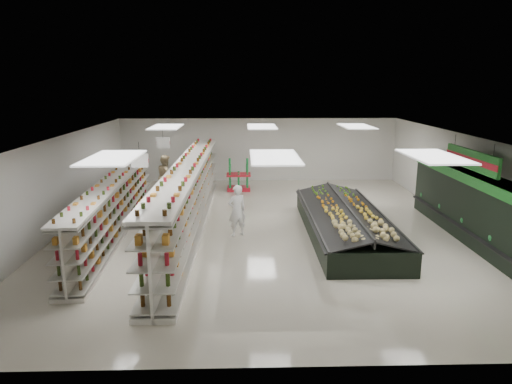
{
  "coord_description": "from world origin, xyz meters",
  "views": [
    {
      "loc": [
        -0.77,
        -15.18,
        4.97
      ],
      "look_at": [
        -0.34,
        0.5,
        1.19
      ],
      "focal_mm": 32.0,
      "sensor_mm": 36.0,
      "label": 1
    }
  ],
  "objects_px": {
    "shopper_background": "(166,176)",
    "produce_island": "(345,221)",
    "soda_endcap": "(239,176)",
    "gondola_left": "(115,208)",
    "shopper_main": "(237,211)",
    "gondola_center": "(189,199)"
  },
  "relations": [
    {
      "from": "produce_island",
      "to": "shopper_background",
      "type": "xyz_separation_m",
      "value": [
        -6.8,
        5.42,
        0.46
      ]
    },
    {
      "from": "produce_island",
      "to": "soda_endcap",
      "type": "bearing_deg",
      "value": 118.83
    },
    {
      "from": "soda_endcap",
      "to": "shopper_main",
      "type": "distance_m",
      "value": 6.52
    },
    {
      "from": "shopper_background",
      "to": "produce_island",
      "type": "bearing_deg",
      "value": -138.61
    },
    {
      "from": "gondola_center",
      "to": "produce_island",
      "type": "distance_m",
      "value": 5.35
    },
    {
      "from": "soda_endcap",
      "to": "shopper_background",
      "type": "relative_size",
      "value": 0.76
    },
    {
      "from": "gondola_center",
      "to": "shopper_main",
      "type": "height_order",
      "value": "gondola_center"
    },
    {
      "from": "gondola_center",
      "to": "shopper_background",
      "type": "xyz_separation_m",
      "value": [
        -1.54,
        4.57,
        -0.1
      ]
    },
    {
      "from": "soda_endcap",
      "to": "shopper_background",
      "type": "bearing_deg",
      "value": -160.37
    },
    {
      "from": "gondola_center",
      "to": "soda_endcap",
      "type": "height_order",
      "value": "gondola_center"
    },
    {
      "from": "gondola_left",
      "to": "shopper_main",
      "type": "distance_m",
      "value": 4.18
    },
    {
      "from": "shopper_main",
      "to": "shopper_background",
      "type": "relative_size",
      "value": 0.92
    },
    {
      "from": "gondola_left",
      "to": "produce_island",
      "type": "height_order",
      "value": "gondola_left"
    },
    {
      "from": "gondola_left",
      "to": "gondola_center",
      "type": "xyz_separation_m",
      "value": [
        2.49,
        0.26,
        0.2
      ]
    },
    {
      "from": "gondola_center",
      "to": "shopper_main",
      "type": "distance_m",
      "value": 1.85
    },
    {
      "from": "soda_endcap",
      "to": "gondola_left",
      "type": "bearing_deg",
      "value": -124.71
    },
    {
      "from": "gondola_center",
      "to": "produce_island",
      "type": "relative_size",
      "value": 1.84
    },
    {
      "from": "gondola_left",
      "to": "soda_endcap",
      "type": "xyz_separation_m",
      "value": [
        4.13,
        5.96,
        -0.15
      ]
    },
    {
      "from": "produce_island",
      "to": "shopper_background",
      "type": "height_order",
      "value": "shopper_background"
    },
    {
      "from": "soda_endcap",
      "to": "shopper_main",
      "type": "relative_size",
      "value": 0.83
    },
    {
      "from": "produce_island",
      "to": "shopper_main",
      "type": "distance_m",
      "value": 3.62
    },
    {
      "from": "gondola_center",
      "to": "soda_endcap",
      "type": "bearing_deg",
      "value": 74.36
    }
  ]
}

